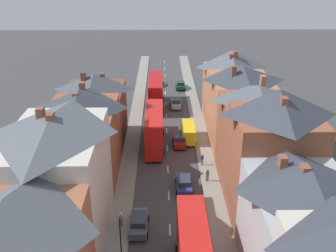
{
  "coord_description": "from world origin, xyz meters",
  "views": [
    {
      "loc": [
        -0.71,
        -13.84,
        25.41
      ],
      "look_at": [
        0.18,
        40.32,
        1.51
      ],
      "focal_mm": 42.0,
      "sensor_mm": 36.0,
      "label": 1
    }
  ],
  "objects": [
    {
      "name": "double_decker_bus_mid_street",
      "position": [
        -1.81,
        52.39,
        2.82
      ],
      "size": [
        2.74,
        10.8,
        5.3
      ],
      "color": "red",
      "rests_on": "ground"
    },
    {
      "name": "delivery_van",
      "position": [
        3.1,
        38.5,
        1.34
      ],
      "size": [
        2.2,
        5.2,
        2.41
      ],
      "color": "yellow",
      "rests_on": "ground"
    },
    {
      "name": "terrace_row_right",
      "position": [
        10.19,
        18.11,
        6.3
      ],
      "size": [
        8.0,
        61.18,
        14.39
      ],
      "color": "#ADB2B7",
      "rests_on": "ground"
    },
    {
      "name": "pedestrian_far_left",
      "position": [
        4.43,
        30.78,
        1.03
      ],
      "size": [
        0.36,
        0.22,
        1.61
      ],
      "color": "gray",
      "rests_on": "pavement_right"
    },
    {
      "name": "car_near_blue",
      "position": [
        -1.8,
        65.26,
        0.81
      ],
      "size": [
        1.9,
        4.17,
        1.61
      ],
      "color": "#B7BABF",
      "rests_on": "ground"
    },
    {
      "name": "pedestrian_mid_right",
      "position": [
        4.69,
        26.84,
        1.03
      ],
      "size": [
        0.36,
        0.22,
        1.61
      ],
      "color": "#3D4256",
      "rests_on": "pavement_right"
    },
    {
      "name": "car_mid_white",
      "position": [
        1.8,
        25.35,
        0.8
      ],
      "size": [
        1.9,
        4.27,
        1.59
      ],
      "color": "navy",
      "rests_on": "ground"
    },
    {
      "name": "pavement_right",
      "position": [
        5.1,
        38.0,
        0.07
      ],
      "size": [
        2.2,
        104.0,
        0.14
      ],
      "primitive_type": "cube",
      "color": "gray",
      "rests_on": "ground"
    },
    {
      "name": "car_far_grey",
      "position": [
        3.1,
        62.55,
        0.81
      ],
      "size": [
        1.9,
        3.9,
        1.6
      ],
      "color": "#144728",
      "rests_on": "ground"
    },
    {
      "name": "car_parked_left_a",
      "position": [
        -3.1,
        18.05,
        0.84
      ],
      "size": [
        1.9,
        4.33,
        1.68
      ],
      "color": "#4C515B",
      "rests_on": "ground"
    },
    {
      "name": "pavement_left",
      "position": [
        -5.1,
        38.0,
        0.07
      ],
      "size": [
        2.2,
        104.0,
        0.14
      ],
      "primitive_type": "cube",
      "color": "gray",
      "rests_on": "ground"
    },
    {
      "name": "street_lamp",
      "position": [
        -4.25,
        12.53,
        3.24
      ],
      "size": [
        0.2,
        1.12,
        5.5
      ],
      "color": "black",
      "rests_on": "ground"
    },
    {
      "name": "car_parked_right_a",
      "position": [
        1.8,
        52.1,
        0.83
      ],
      "size": [
        1.9,
        4.14,
        1.64
      ],
      "color": "#B7BABF",
      "rests_on": "ground"
    },
    {
      "name": "double_decker_bus_far_approaching",
      "position": [
        -1.81,
        36.7,
        2.82
      ],
      "size": [
        2.74,
        10.8,
        5.3
      ],
      "color": "red",
      "rests_on": "ground"
    },
    {
      "name": "car_near_silver",
      "position": [
        1.8,
        36.73,
        0.85
      ],
      "size": [
        1.9,
        3.85,
        1.7
      ],
      "color": "maroon",
      "rests_on": "ground"
    },
    {
      "name": "pedestrian_mid_left",
      "position": [
        -4.92,
        18.46,
        1.03
      ],
      "size": [
        0.36,
        0.22,
        1.61
      ],
      "color": "brown",
      "rests_on": "pavement_left"
    },
    {
      "name": "centre_line_dashes",
      "position": [
        0.0,
        36.0,
        0.01
      ],
      "size": [
        0.14,
        97.8,
        0.01
      ],
      "color": "silver",
      "rests_on": "ground"
    },
    {
      "name": "terrace_row_left",
      "position": [
        -10.18,
        16.0,
        5.72
      ],
      "size": [
        8.0,
        54.85,
        13.31
      ],
      "color": "#A36042",
      "rests_on": "ground"
    }
  ]
}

